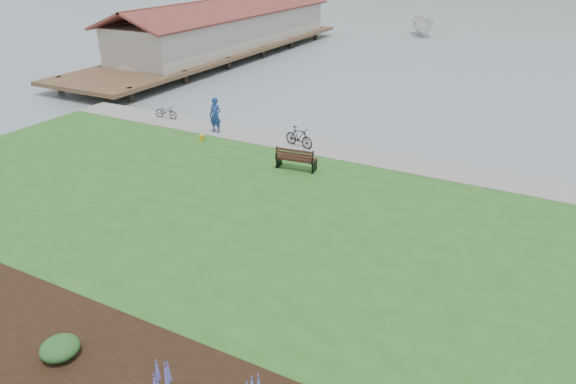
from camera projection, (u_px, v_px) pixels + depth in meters
name	position (u px, v px, depth m)	size (l,w,h in m)	color
ground	(265.00, 214.00, 20.53)	(600.00, 600.00, 0.00)	slate
lawn	(238.00, 232.00, 18.85)	(34.00, 20.00, 0.40)	#235A20
shoreline_path	(334.00, 150.00, 25.86)	(34.00, 2.20, 0.03)	gray
pier_pavilion	(229.00, 27.00, 49.78)	(8.00, 36.00, 5.40)	#4C3826
park_bench	(296.00, 159.00, 23.39)	(1.87, 0.94, 1.12)	black
person	(215.00, 113.00, 27.84)	(0.84, 0.58, 2.30)	navy
bicycle_a	(166.00, 112.00, 30.56)	(1.53, 0.53, 0.80)	black
bicycle_b	(299.00, 137.00, 26.11)	(1.75, 0.51, 1.05)	black
sailboat	(422.00, 36.00, 62.13)	(9.62, 9.80, 25.36)	silver
pannier	(202.00, 138.00, 27.12)	(0.19, 0.29, 0.31)	#C19616
shrub_0	(60.00, 348.00, 12.71)	(0.97, 0.97, 0.48)	#1E4C21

